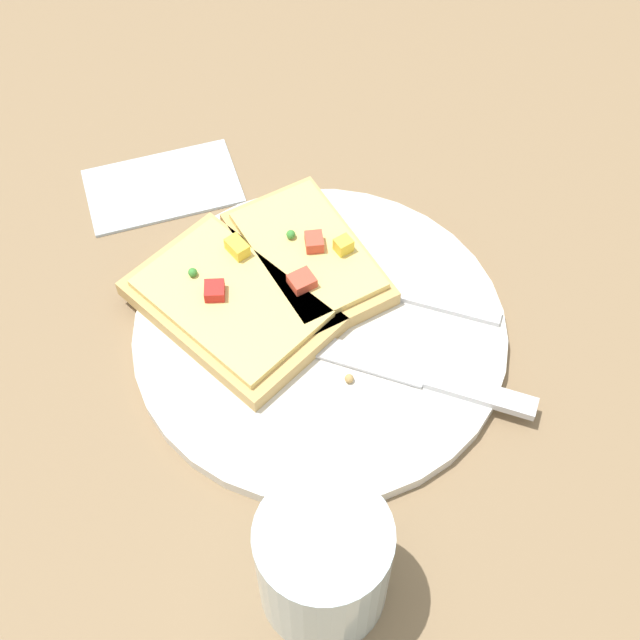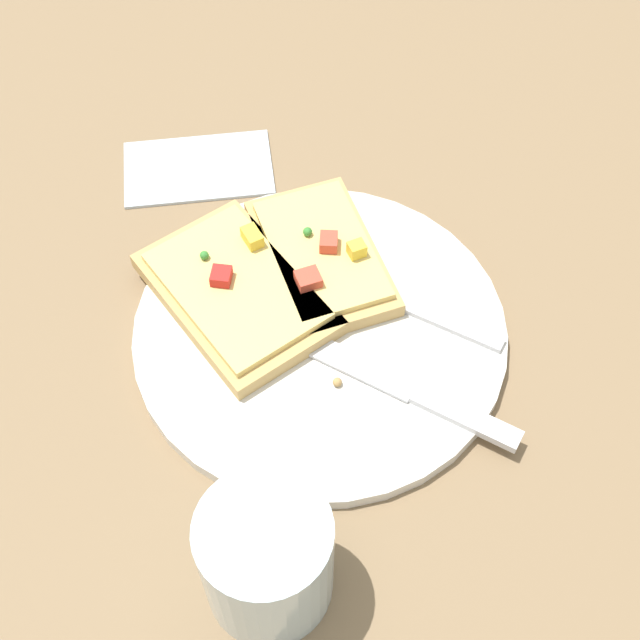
{
  "view_description": "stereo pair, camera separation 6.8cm",
  "coord_description": "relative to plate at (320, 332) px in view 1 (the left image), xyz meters",
  "views": [
    {
      "loc": [
        0.12,
        0.36,
        0.58
      ],
      "look_at": [
        0.0,
        0.0,
        0.02
      ],
      "focal_mm": 50.0,
      "sensor_mm": 36.0,
      "label": 1
    },
    {
      "loc": [
        0.05,
        0.38,
        0.58
      ],
      "look_at": [
        0.0,
        0.0,
        0.02
      ],
      "focal_mm": 50.0,
      "sensor_mm": 36.0,
      "label": 2
    }
  ],
  "objects": [
    {
      "name": "ground_plane",
      "position": [
        0.0,
        0.0,
        -0.01
      ],
      "size": [
        4.0,
        4.0,
        0.0
      ],
      "primitive_type": "plane",
      "color": "#7F6647"
    },
    {
      "name": "plate",
      "position": [
        0.0,
        0.0,
        0.0
      ],
      "size": [
        0.29,
        0.29,
        0.01
      ],
      "color": "silver",
      "rests_on": "ground"
    },
    {
      "name": "fork",
      "position": [
        -0.04,
        -0.03,
        0.01
      ],
      "size": [
        0.18,
        0.13,
        0.01
      ],
      "rotation": [
        0.0,
        0.0,
        5.66
      ],
      "color": "silver",
      "rests_on": "plate"
    },
    {
      "name": "knife",
      "position": [
        -0.05,
        0.06,
        0.01
      ],
      "size": [
        0.19,
        0.15,
        0.01
      ],
      "rotation": [
        0.0,
        0.0,
        5.64
      ],
      "color": "silver",
      "rests_on": "plate"
    },
    {
      "name": "pizza_slice_main",
      "position": [
        0.06,
        -0.04,
        0.02
      ],
      "size": [
        0.16,
        0.18,
        0.03
      ],
      "rotation": [
        0.0,
        0.0,
        5.22
      ],
      "color": "tan",
      "rests_on": "plate"
    },
    {
      "name": "pizza_slice_corner",
      "position": [
        -0.01,
        -0.06,
        0.02
      ],
      "size": [
        0.11,
        0.16,
        0.03
      ],
      "rotation": [
        0.0,
        0.0,
        1.78
      ],
      "color": "tan",
      "rests_on": "plate"
    },
    {
      "name": "crumb_scatter",
      "position": [
        -0.01,
        0.0,
        0.01
      ],
      "size": [
        0.02,
        0.07,
        0.01
      ],
      "color": "tan",
      "rests_on": "plate"
    },
    {
      "name": "drinking_glass",
      "position": [
        0.06,
        0.19,
        0.04
      ],
      "size": [
        0.08,
        0.08,
        0.09
      ],
      "color": "silver",
      "rests_on": "ground"
    },
    {
      "name": "napkin",
      "position": [
        0.08,
        -0.19,
        -0.0
      ],
      "size": [
        0.13,
        0.08,
        0.01
      ],
      "color": "silver",
      "rests_on": "ground"
    }
  ]
}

